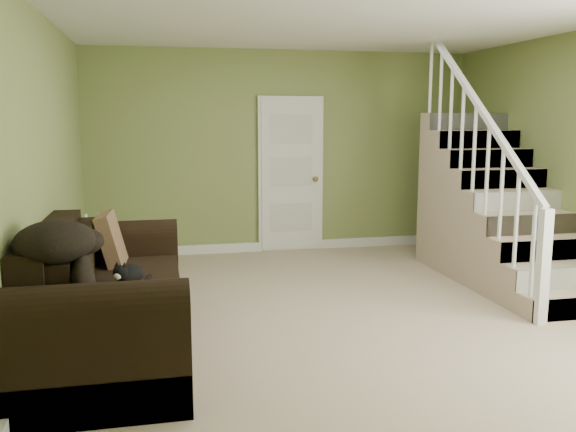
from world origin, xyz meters
name	(u,v)px	position (x,y,z in m)	size (l,w,h in m)	color
floor	(344,313)	(0.00, 0.00, 0.00)	(5.00, 5.50, 0.01)	tan
ceiling	(349,14)	(0.00, 0.00, 2.60)	(5.00, 5.50, 0.01)	white
wall_back	(283,152)	(0.00, 2.75, 1.30)	(5.00, 0.04, 2.60)	olive
wall_front	(539,223)	(0.00, -2.75, 1.30)	(5.00, 0.04, 2.60)	olive
wall_left	(41,175)	(-2.50, 0.00, 1.30)	(0.04, 5.50, 2.60)	olive
baseboard_back	(283,246)	(0.00, 2.72, 0.06)	(5.00, 0.04, 0.12)	white
baseboard_left	(55,327)	(-2.47, 0.00, 0.06)	(0.04, 5.50, 0.12)	white
door	(291,175)	(0.10, 2.71, 1.01)	(0.86, 0.12, 2.02)	white
staircase	(491,219)	(1.99, 0.97, 0.64)	(1.00, 2.51, 2.82)	tan
sofa	(105,305)	(-2.02, -0.48, 0.36)	(1.04, 2.42, 0.96)	black
side_table	(96,259)	(-2.27, 1.48, 0.27)	(0.57, 0.57, 0.76)	black
cat	(130,275)	(-1.83, -0.54, 0.60)	(0.27, 0.45, 0.21)	black
banana	(125,286)	(-1.86, -0.65, 0.55)	(0.06, 0.21, 0.06)	gold
throw_pillow	(111,240)	(-2.01, 0.20, 0.73)	(0.11, 0.46, 0.46)	#4A2C1D
throw_blanket	(55,242)	(-2.24, -1.15, 0.99)	(0.48, 0.63, 0.26)	black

